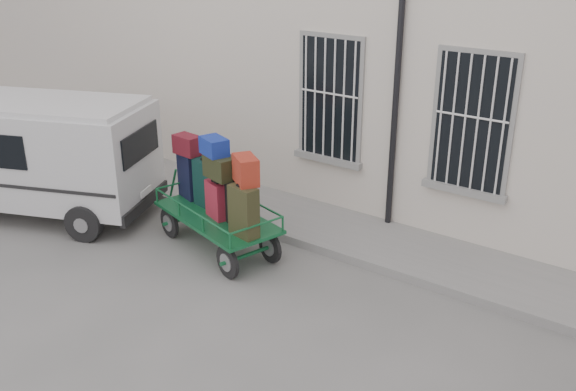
% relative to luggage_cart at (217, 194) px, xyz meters
% --- Properties ---
extents(ground, '(80.00, 80.00, 0.00)m').
position_rel_luggage_cart_xyz_m(ground, '(1.05, -0.52, -1.02)').
color(ground, slate).
rests_on(ground, ground).
extents(building, '(24.00, 5.15, 6.00)m').
position_rel_luggage_cart_xyz_m(building, '(1.05, 4.98, 1.98)').
color(building, beige).
rests_on(building, ground).
extents(sidewalk, '(24.00, 1.70, 0.15)m').
position_rel_luggage_cart_xyz_m(sidewalk, '(1.05, 1.68, -0.95)').
color(sidewalk, gray).
rests_on(sidewalk, ground).
extents(luggage_cart, '(2.91, 1.71, 2.04)m').
position_rel_luggage_cart_xyz_m(luggage_cart, '(0.00, 0.00, 0.00)').
color(luggage_cart, black).
rests_on(luggage_cart, ground).
extents(van, '(4.81, 3.40, 2.25)m').
position_rel_luggage_cart_xyz_m(van, '(-3.81, -0.87, 0.27)').
color(van, silver).
rests_on(van, ground).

